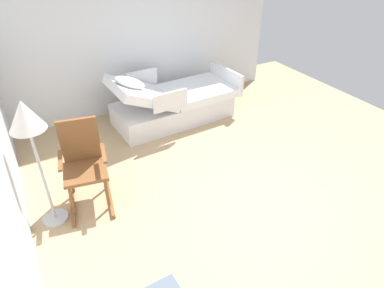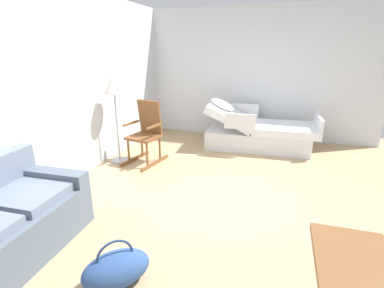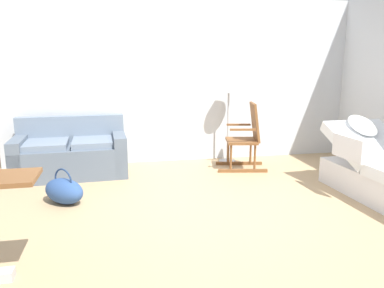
% 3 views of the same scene
% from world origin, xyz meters
% --- Properties ---
extents(ground_plane, '(7.18, 7.18, 0.00)m').
position_xyz_m(ground_plane, '(0.00, 0.00, 0.00)').
color(ground_plane, tan).
extents(back_wall, '(5.95, 0.10, 2.70)m').
position_xyz_m(back_wall, '(0.00, 2.39, 1.35)').
color(back_wall, silver).
rests_on(back_wall, ground).
extents(couch, '(1.64, 0.93, 0.85)m').
position_xyz_m(couch, '(-1.83, 1.81, 0.31)').
color(couch, slate).
rests_on(couch, ground).
extents(rocking_chair, '(0.83, 0.60, 1.05)m').
position_xyz_m(rocking_chair, '(0.84, 1.62, 0.50)').
color(rocking_chair, brown).
rests_on(rocking_chair, ground).
extents(floor_lamp, '(0.34, 0.34, 1.48)m').
position_xyz_m(floor_lamp, '(0.67, 2.07, 1.23)').
color(floor_lamp, '#B2B5BA').
rests_on(floor_lamp, ground).
extents(duffel_bag, '(0.63, 0.62, 0.43)m').
position_xyz_m(duffel_bag, '(-1.79, 0.61, 0.15)').
color(duffel_bag, '#2D4C84').
rests_on(duffel_bag, ground).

